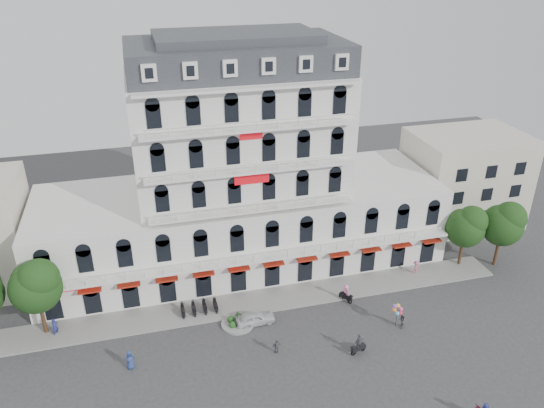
{
  "coord_description": "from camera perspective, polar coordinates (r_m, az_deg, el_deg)",
  "views": [
    {
      "loc": [
        -10.22,
        -34.63,
        33.9
      ],
      "look_at": [
        1.55,
        10.0,
        10.75
      ],
      "focal_mm": 35.0,
      "sensor_mm": 36.0,
      "label": 1
    }
  ],
  "objects": [
    {
      "name": "ground",
      "position": [
        49.53,
        1.27,
        -16.56
      ],
      "size": [
        120.0,
        120.0,
        0.0
      ],
      "primitive_type": "plane",
      "color": "#38383A",
      "rests_on": "ground"
    },
    {
      "name": "sidewalk",
      "position": [
        56.14,
        -1.29,
        -10.41
      ],
      "size": [
        53.0,
        4.0,
        0.16
      ],
      "primitive_type": "cube",
      "color": "gray",
      "rests_on": "ground"
    },
    {
      "name": "main_building",
      "position": [
        58.71,
        -3.46,
        2.52
      ],
      "size": [
        45.0,
        15.0,
        25.8
      ],
      "color": "silver",
      "rests_on": "ground"
    },
    {
      "name": "flank_building_east",
      "position": [
        73.35,
        19.91,
        2.61
      ],
      "size": [
        14.0,
        10.0,
        12.0
      ],
      "primitive_type": "cube",
      "color": "beige",
      "rests_on": "ground"
    },
    {
      "name": "traffic_island",
      "position": [
        53.25,
        -3.73,
        -12.62
      ],
      "size": [
        3.2,
        3.2,
        1.6
      ],
      "color": "gray",
      "rests_on": "ground"
    },
    {
      "name": "parked_scooter_row",
      "position": [
        55.23,
        -7.79,
        -11.52
      ],
      "size": [
        4.4,
        1.8,
        1.1
      ],
      "primitive_type": null,
      "color": "black",
      "rests_on": "ground"
    },
    {
      "name": "tree_west_inner",
      "position": [
        53.45,
        -24.1,
        -7.88
      ],
      "size": [
        4.76,
        4.76,
        8.25
      ],
      "color": "#382314",
      "rests_on": "ground"
    },
    {
      "name": "tree_east_inner",
      "position": [
        63.15,
        20.17,
        -2.16
      ],
      "size": [
        4.4,
        4.37,
        7.57
      ],
      "color": "#382314",
      "rests_on": "ground"
    },
    {
      "name": "tree_east_outer",
      "position": [
        64.58,
        23.64,
        -1.83
      ],
      "size": [
        4.65,
        4.65,
        8.05
      ],
      "color": "#382314",
      "rests_on": "ground"
    },
    {
      "name": "parked_car",
      "position": [
        53.09,
        -1.82,
        -12.14
      ],
      "size": [
        3.97,
        1.79,
        1.32
      ],
      "primitive_type": "imported",
      "rotation": [
        0.0,
        0.0,
        1.63
      ],
      "color": "silver",
      "rests_on": "ground"
    },
    {
      "name": "rider_northeast",
      "position": [
        50.24,
        9.34,
        -14.63
      ],
      "size": [
        1.67,
        0.75,
        2.14
      ],
      "rotation": [
        0.0,
        0.0,
        3.42
      ],
      "color": "black",
      "rests_on": "ground"
    },
    {
      "name": "rider_center",
      "position": [
        56.18,
        7.95,
        -9.44
      ],
      "size": [
        1.07,
        1.52,
        2.03
      ],
      "rotation": [
        0.0,
        0.0,
        5.26
      ],
      "color": "black",
      "rests_on": "ground"
    },
    {
      "name": "pedestrian_left",
      "position": [
        49.85,
        -15.03,
        -15.89
      ],
      "size": [
        0.99,
        0.72,
        1.88
      ],
      "primitive_type": "imported",
      "rotation": [
        0.0,
        0.0,
        0.14
      ],
      "color": "navy",
      "rests_on": "ground"
    },
    {
      "name": "pedestrian_mid",
      "position": [
        49.84,
        0.52,
        -15.06
      ],
      "size": [
        0.89,
        0.4,
        1.5
      ],
      "primitive_type": "imported",
      "rotation": [
        0.0,
        0.0,
        3.18
      ],
      "color": "#53535A",
      "rests_on": "ground"
    },
    {
      "name": "pedestrian_right",
      "position": [
        61.98,
        15.19,
        -6.64
      ],
      "size": [
        1.27,
        1.02,
        1.72
      ],
      "primitive_type": "imported",
      "rotation": [
        0.0,
        0.0,
        3.54
      ],
      "color": "#BF6585",
      "rests_on": "ground"
    },
    {
      "name": "pedestrian_far",
      "position": [
        55.45,
        -22.29,
        -12.16
      ],
      "size": [
        0.81,
        0.84,
        1.94
      ],
      "primitive_type": "imported",
      "rotation": [
        0.0,
        0.0,
        0.88
      ],
      "color": "navy",
      "rests_on": "ground"
    },
    {
      "name": "balloon_vendor",
      "position": [
        53.68,
        13.58,
        -11.65
      ],
      "size": [
        1.36,
        1.27,
        2.45
      ],
      "color": "#54525A",
      "rests_on": "ground"
    }
  ]
}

